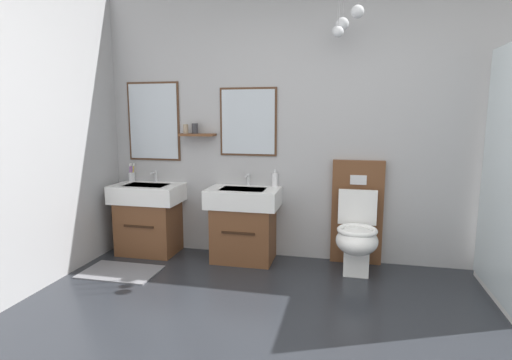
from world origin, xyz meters
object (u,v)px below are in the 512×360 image
object	(u,v)px
vanity_sink_right	(244,222)
soap_dispenser	(275,179)
vanity_sink_left	(149,216)
toothbrush_cup	(132,176)
toilet	(357,230)

from	to	relation	value
vanity_sink_right	soap_dispenser	bearing A→B (deg)	30.75
vanity_sink_left	toothbrush_cup	distance (m)	0.50
soap_dispenser	vanity_sink_left	bearing A→B (deg)	-172.75
toothbrush_cup	soap_dispenser	distance (m)	1.56
toothbrush_cup	toilet	bearing A→B (deg)	-3.91
vanity_sink_right	toothbrush_cup	bearing A→B (deg)	173.12
vanity_sink_left	soap_dispenser	size ratio (longest dim) A/B	4.20
vanity_sink_left	toothbrush_cup	world-z (taller)	toothbrush_cup
vanity_sink_right	toothbrush_cup	xyz separation A→B (m)	(-1.28, 0.15, 0.39)
toothbrush_cup	vanity_sink_right	bearing A→B (deg)	-6.88
vanity_sink_right	soap_dispenser	xyz separation A→B (m)	(0.28, 0.16, 0.41)
toothbrush_cup	soap_dispenser	size ratio (longest dim) A/B	1.13
vanity_sink_left	soap_dispenser	world-z (taller)	soap_dispenser
toilet	toothbrush_cup	distance (m)	2.40
vanity_sink_right	toilet	bearing A→B (deg)	-0.35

